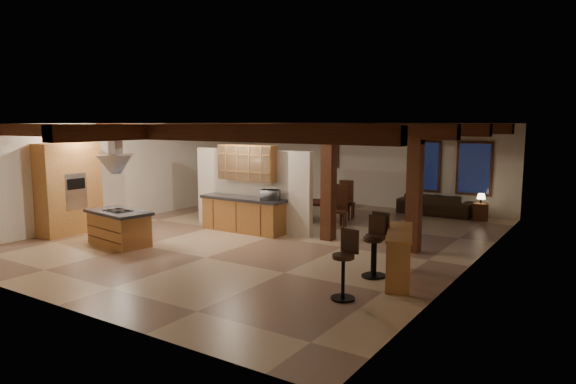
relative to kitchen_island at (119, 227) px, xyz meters
The scene contains 23 objects.
ground 3.76m from the kitchen_island, 46.63° to the left, with size 12.00×12.00×0.00m, color #CAAC87.
room_walls 3.98m from the kitchen_island, 46.63° to the left, with size 12.00×12.00×12.00m.
ceiling_beams 4.41m from the kitchen_island, 46.63° to the left, with size 10.00×12.00×0.28m.
timber_posts 6.15m from the kitchen_island, 32.41° to the left, with size 2.50×0.30×2.90m.
partition_wall 3.64m from the kitchen_island, 64.03° to the left, with size 3.80×0.18×2.20m, color white.
pantry_cabinet 2.24m from the kitchen_island, behind, with size 0.67×1.60×2.40m.
back_counter 3.23m from the kitchen_island, 61.01° to the left, with size 2.50×0.66×0.94m.
upper_display_cabinet 3.69m from the kitchen_island, 62.64° to the left, with size 1.80×0.36×0.95m.
range_hood 1.36m from the kitchen_island, 135.00° to the right, with size 1.10×1.10×1.40m.
back_windows 10.24m from the kitchen_island, 58.18° to the left, with size 2.70×0.07×1.70m.
framed_art 8.81m from the kitchen_island, 82.97° to the left, with size 0.65×0.05×0.85m.
recessed_cans 2.57m from the kitchen_island, 87.58° to the left, with size 3.16×2.46×0.03m.
kitchen_island is the anchor object (origin of this frame).
dining_table 5.77m from the kitchen_island, 63.02° to the left, with size 1.72×0.96×0.60m, color #3D180F.
sofa 9.68m from the kitchen_island, 58.07° to the left, with size 2.29×0.90×0.67m, color black.
microwave 3.81m from the kitchen_island, 48.89° to the left, with size 0.47×0.32×0.26m, color #B7B7BC.
bar_counter 6.76m from the kitchen_island, ahead, with size 1.03×1.85×0.95m.
side_table 10.35m from the kitchen_island, 50.63° to the left, with size 0.41×0.41×0.52m, color #3B140E.
table_lamp 10.35m from the kitchen_island, 50.63° to the left, with size 0.25×0.25×0.29m.
bar_stool_a 6.31m from the kitchen_island, ahead, with size 0.41×0.42×1.17m.
bar_stool_b 6.26m from the kitchen_island, ahead, with size 0.41×0.41×1.17m.
bar_stool_c 6.30m from the kitchen_island, ahead, with size 0.43×0.44×1.23m.
dining_chairs 5.77m from the kitchen_island, 63.02° to the left, with size 2.30×2.30×1.21m.
Camera 1 is at (7.47, -10.62, 2.95)m, focal length 32.00 mm.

